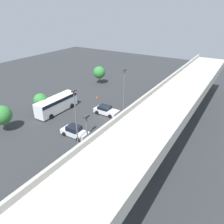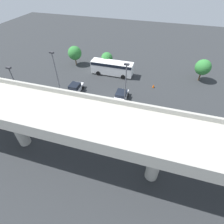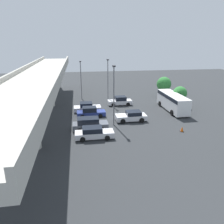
# 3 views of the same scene
# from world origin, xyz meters

# --- Properties ---
(ground_plane) EXTENTS (108.49, 108.49, 0.00)m
(ground_plane) POSITION_xyz_m (0.00, 0.00, 0.00)
(ground_plane) COLOR #2D3033
(highway_overpass) EXTENTS (52.06, 6.07, 7.81)m
(highway_overpass) POSITION_xyz_m (0.00, 11.17, 6.30)
(highway_overpass) COLOR #ADAAA0
(highway_overpass) RESTS_ON ground_plane
(parked_car_0) EXTENTS (1.99, 4.77, 1.46)m
(parked_car_0) POSITION_xyz_m (-6.82, 4.41, 0.69)
(parked_car_0) COLOR silver
(parked_car_0) RESTS_ON ground_plane
(parked_car_1) EXTENTS (2.06, 4.74, 1.68)m
(parked_car_1) POSITION_xyz_m (-3.99, 4.76, 0.80)
(parked_car_1) COLOR #515660
(parked_car_1) RESTS_ON ground_plane
(parked_car_2) EXTENTS (2.17, 4.56, 1.50)m
(parked_car_2) POSITION_xyz_m (-1.55, -1.65, 0.71)
(parked_car_2) COLOR silver
(parked_car_2) RESTS_ON ground_plane
(parked_car_3) EXTENTS (2.00, 4.49, 1.56)m
(parked_car_3) POSITION_xyz_m (1.42, 4.28, 0.71)
(parked_car_3) COLOR navy
(parked_car_3) RESTS_ON ground_plane
(parked_car_4) EXTENTS (2.23, 4.54, 1.56)m
(parked_car_4) POSITION_xyz_m (4.13, 4.72, 0.70)
(parked_car_4) COLOR silver
(parked_car_4) RESTS_ON ground_plane
(parked_car_5) EXTENTS (2.07, 4.42, 1.62)m
(parked_car_5) POSITION_xyz_m (7.17, -1.57, 0.73)
(parked_car_5) COLOR silver
(parked_car_5) RESTS_ON ground_plane
(shuttle_bus) EXTENTS (8.69, 2.64, 2.83)m
(shuttle_bus) POSITION_xyz_m (2.49, -9.86, 1.69)
(shuttle_bus) COLOR white
(shuttle_bus) RESTS_ON ground_plane
(lamp_post_near_aisle) EXTENTS (0.70, 0.35, 7.70)m
(lamp_post_near_aisle) POSITION_xyz_m (12.62, 5.41, 4.53)
(lamp_post_near_aisle) COLOR slate
(lamp_post_near_aisle) RESTS_ON ground_plane
(lamp_post_mid_lot) EXTENTS (0.70, 0.35, 8.43)m
(lamp_post_mid_lot) POSITION_xyz_m (-2.84, 1.27, 4.91)
(lamp_post_mid_lot) COLOR slate
(lamp_post_mid_lot) RESTS_ON ground_plane
(lamp_post_by_overpass) EXTENTS (0.70, 0.35, 8.30)m
(lamp_post_by_overpass) POSITION_xyz_m (8.84, 0.47, 4.84)
(lamp_post_by_overpass) COLOR slate
(lamp_post_by_overpass) RESTS_ON ground_plane
(tree_front_centre) EXTENTS (2.48, 2.48, 3.75)m
(tree_front_centre) POSITION_xyz_m (4.29, -11.96, 2.50)
(tree_front_centre) COLOR brown
(tree_front_centre) RESTS_ON ground_plane
(tree_front_right) EXTENTS (3.03, 3.03, 4.26)m
(tree_front_right) POSITION_xyz_m (11.87, -11.94, 2.74)
(tree_front_right) COLOR brown
(tree_front_right) RESTS_ON ground_plane
(traffic_cone) EXTENTS (0.44, 0.44, 0.70)m
(traffic_cone) POSITION_xyz_m (-6.59, -7.30, 0.33)
(traffic_cone) COLOR black
(traffic_cone) RESTS_ON ground_plane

